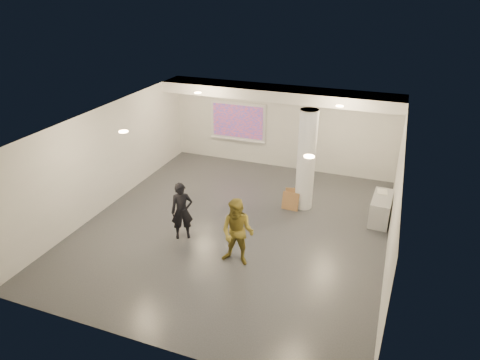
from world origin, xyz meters
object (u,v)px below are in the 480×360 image
at_px(man, 238,232).
at_px(projection_screen, 238,122).
at_px(woman, 182,211).
at_px(credenza, 381,209).
at_px(column, 306,160).

bearing_deg(man, projection_screen, 111.19).
bearing_deg(woman, credenza, -1.67).
bearing_deg(column, man, -104.31).
height_order(projection_screen, credenza, projection_screen).
height_order(projection_screen, man, projection_screen).
bearing_deg(woman, projection_screen, 63.99).
relative_size(projection_screen, credenza, 1.67).
bearing_deg(credenza, column, -177.55).
distance_m(column, credenza, 2.49).
relative_size(credenza, woman, 0.81).
relative_size(credenza, man, 0.74).
relative_size(projection_screen, man, 1.24).
relative_size(column, man, 1.77).
distance_m(column, man, 3.48).
xyz_separation_m(column, projection_screen, (-3.10, 2.65, 0.03)).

